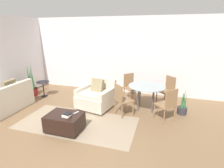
% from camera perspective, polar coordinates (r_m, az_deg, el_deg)
% --- Properties ---
extents(ground_plane, '(20.00, 20.00, 0.00)m').
position_cam_1_polar(ground_plane, '(4.15, -17.24, -16.96)').
color(ground_plane, brown).
extents(wall_back, '(12.00, 0.06, 2.75)m').
position_cam_1_polar(wall_back, '(6.67, -1.46, 9.38)').
color(wall_back, white).
rests_on(wall_back, ground_plane).
extents(wall_left, '(0.06, 12.00, 2.75)m').
position_cam_1_polar(wall_left, '(6.64, -32.40, 6.70)').
color(wall_left, white).
rests_on(wall_left, ground_plane).
extents(area_rug, '(2.99, 1.46, 0.01)m').
position_cam_1_polar(area_rug, '(4.68, -11.23, -12.28)').
color(area_rug, gray).
rests_on(area_rug, ground_plane).
extents(armchair, '(1.11, 1.08, 0.89)m').
position_cam_1_polar(armchair, '(5.34, -5.17, -4.12)').
color(armchair, beige).
rests_on(armchair, ground_plane).
extents(ottoman, '(0.80, 0.59, 0.41)m').
position_cam_1_polar(ottoman, '(4.33, -15.18, -11.80)').
color(ottoman, black).
rests_on(ottoman, ground_plane).
extents(book_stack, '(0.21, 0.19, 0.08)m').
position_cam_1_polar(book_stack, '(4.13, -14.47, -9.69)').
color(book_stack, beige).
rests_on(book_stack, ottoman).
extents(tv_remote_primary, '(0.09, 0.15, 0.01)m').
position_cam_1_polar(tv_remote_primary, '(4.26, -11.63, -9.10)').
color(tv_remote_primary, '#B7B7BC').
rests_on(tv_remote_primary, ottoman).
extents(potted_plant, '(0.38, 0.38, 1.24)m').
position_cam_1_polar(potted_plant, '(6.99, -24.73, -1.10)').
color(potted_plant, maroon).
rests_on(potted_plant, ground_plane).
extents(side_table, '(0.43, 0.43, 0.55)m').
position_cam_1_polar(side_table, '(6.65, -21.57, -0.61)').
color(side_table, black).
rests_on(side_table, ground_plane).
extents(dining_table, '(1.06, 1.06, 0.73)m').
position_cam_1_polar(dining_table, '(5.19, 11.24, -1.50)').
color(dining_table, '#99A8AD').
rests_on(dining_table, ground_plane).
extents(dining_chair_near_left, '(0.59, 0.59, 0.90)m').
position_cam_1_polar(dining_chair_near_left, '(4.76, 3.14, -4.55)').
color(dining_chair_near_left, '#93704C').
rests_on(dining_chair_near_left, ground_plane).
extents(dining_chair_near_right, '(0.59, 0.59, 0.90)m').
position_cam_1_polar(dining_chair_near_right, '(4.65, 17.78, -5.93)').
color(dining_chair_near_right, '#93704C').
rests_on(dining_chair_near_right, ground_plane).
extents(dining_chair_far_left, '(0.59, 0.59, 0.90)m').
position_cam_1_polar(dining_chair_far_left, '(5.87, 5.95, -0.37)').
color(dining_chair_far_left, '#93704C').
rests_on(dining_chair_far_left, ground_plane).
extents(dining_chair_far_right, '(0.59, 0.59, 0.90)m').
position_cam_1_polar(dining_chair_far_right, '(5.79, 17.74, -1.39)').
color(dining_chair_far_right, '#93704C').
rests_on(dining_chair_far_right, ground_plane).
extents(potted_plant_small, '(0.27, 0.27, 0.75)m').
position_cam_1_polar(potted_plant_small, '(5.35, 22.00, -7.08)').
color(potted_plant_small, '#333338').
rests_on(potted_plant_small, ground_plane).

